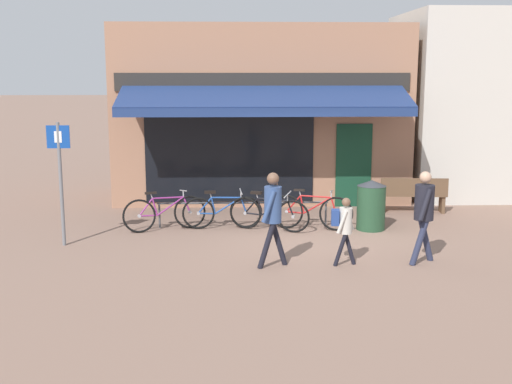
{
  "coord_description": "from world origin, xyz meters",
  "views": [
    {
      "loc": [
        -1.44,
        -12.82,
        3.4
      ],
      "look_at": [
        -0.96,
        -0.42,
        1.05
      ],
      "focal_mm": 45.0,
      "sensor_mm": 36.0,
      "label": 1
    }
  ],
  "objects_px": {
    "litter_bin": "(371,205)",
    "bicycle_red": "(311,211)",
    "pedestrian_second_adult": "(424,207)",
    "bicycle_purple": "(165,213)",
    "bicycle_black": "(269,213)",
    "parking_sign": "(60,171)",
    "pedestrian_child": "(344,223)",
    "bicycle_blue": "(222,212)",
    "park_bench": "(413,194)",
    "pedestrian_adult": "(273,208)"
  },
  "relations": [
    {
      "from": "bicycle_purple",
      "to": "bicycle_red",
      "type": "height_order",
      "value": "bicycle_red"
    },
    {
      "from": "bicycle_black",
      "to": "bicycle_blue",
      "type": "bearing_deg",
      "value": -172.86
    },
    {
      "from": "bicycle_purple",
      "to": "litter_bin",
      "type": "bearing_deg",
      "value": -20.87
    },
    {
      "from": "bicycle_blue",
      "to": "park_bench",
      "type": "height_order",
      "value": "park_bench"
    },
    {
      "from": "bicycle_purple",
      "to": "litter_bin",
      "type": "distance_m",
      "value": 4.48
    },
    {
      "from": "parking_sign",
      "to": "park_bench",
      "type": "relative_size",
      "value": 1.49
    },
    {
      "from": "bicycle_black",
      "to": "pedestrian_adult",
      "type": "height_order",
      "value": "pedestrian_adult"
    },
    {
      "from": "pedestrian_second_adult",
      "to": "litter_bin",
      "type": "relative_size",
      "value": 1.55
    },
    {
      "from": "parking_sign",
      "to": "pedestrian_child",
      "type": "bearing_deg",
      "value": -15.97
    },
    {
      "from": "bicycle_blue",
      "to": "pedestrian_second_adult",
      "type": "xyz_separation_m",
      "value": [
        3.62,
        -2.68,
        0.64
      ]
    },
    {
      "from": "pedestrian_child",
      "to": "litter_bin",
      "type": "height_order",
      "value": "pedestrian_child"
    },
    {
      "from": "pedestrian_adult",
      "to": "pedestrian_second_adult",
      "type": "height_order",
      "value": "pedestrian_adult"
    },
    {
      "from": "parking_sign",
      "to": "park_bench",
      "type": "height_order",
      "value": "parking_sign"
    },
    {
      "from": "litter_bin",
      "to": "bicycle_red",
      "type": "bearing_deg",
      "value": 176.07
    },
    {
      "from": "park_bench",
      "to": "bicycle_red",
      "type": "bearing_deg",
      "value": -144.88
    },
    {
      "from": "pedestrian_adult",
      "to": "litter_bin",
      "type": "height_order",
      "value": "pedestrian_adult"
    },
    {
      "from": "bicycle_purple",
      "to": "pedestrian_second_adult",
      "type": "xyz_separation_m",
      "value": [
        4.86,
        -2.6,
        0.64
      ]
    },
    {
      "from": "pedestrian_second_adult",
      "to": "bicycle_purple",
      "type": "bearing_deg",
      "value": 139.96
    },
    {
      "from": "bicycle_blue",
      "to": "parking_sign",
      "type": "height_order",
      "value": "parking_sign"
    },
    {
      "from": "bicycle_blue",
      "to": "pedestrian_child",
      "type": "bearing_deg",
      "value": -55.95
    },
    {
      "from": "litter_bin",
      "to": "pedestrian_child",
      "type": "bearing_deg",
      "value": -112.21
    },
    {
      "from": "bicycle_blue",
      "to": "park_bench",
      "type": "relative_size",
      "value": 1.07
    },
    {
      "from": "bicycle_purple",
      "to": "bicycle_red",
      "type": "relative_size",
      "value": 0.99
    },
    {
      "from": "pedestrian_child",
      "to": "parking_sign",
      "type": "xyz_separation_m",
      "value": [
        -5.29,
        1.51,
        0.72
      ]
    },
    {
      "from": "bicycle_red",
      "to": "parking_sign",
      "type": "height_order",
      "value": "parking_sign"
    },
    {
      "from": "bicycle_purple",
      "to": "parking_sign",
      "type": "relative_size",
      "value": 0.73
    },
    {
      "from": "parking_sign",
      "to": "bicycle_blue",
      "type": "bearing_deg",
      "value": 21.87
    },
    {
      "from": "parking_sign",
      "to": "bicycle_purple",
      "type": "bearing_deg",
      "value": 32.13
    },
    {
      "from": "bicycle_purple",
      "to": "pedestrian_child",
      "type": "relative_size",
      "value": 1.45
    },
    {
      "from": "bicycle_blue",
      "to": "pedestrian_adult",
      "type": "relative_size",
      "value": 1.03
    },
    {
      "from": "bicycle_blue",
      "to": "bicycle_black",
      "type": "relative_size",
      "value": 1.02
    },
    {
      "from": "bicycle_purple",
      "to": "bicycle_black",
      "type": "bearing_deg",
      "value": -23.68
    },
    {
      "from": "bicycle_black",
      "to": "pedestrian_second_adult",
      "type": "height_order",
      "value": "pedestrian_second_adult"
    },
    {
      "from": "bicycle_red",
      "to": "park_bench",
      "type": "bearing_deg",
      "value": 43.41
    },
    {
      "from": "pedestrian_adult",
      "to": "bicycle_purple",
      "type": "bearing_deg",
      "value": 124.9
    },
    {
      "from": "bicycle_purple",
      "to": "litter_bin",
      "type": "relative_size",
      "value": 1.63
    },
    {
      "from": "park_bench",
      "to": "bicycle_blue",
      "type": "bearing_deg",
      "value": -157.53
    },
    {
      "from": "bicycle_black",
      "to": "litter_bin",
      "type": "height_order",
      "value": "litter_bin"
    },
    {
      "from": "bicycle_red",
      "to": "pedestrian_second_adult",
      "type": "bearing_deg",
      "value": -43.2
    },
    {
      "from": "bicycle_purple",
      "to": "pedestrian_child",
      "type": "height_order",
      "value": "pedestrian_child"
    },
    {
      "from": "pedestrian_second_adult",
      "to": "parking_sign",
      "type": "height_order",
      "value": "parking_sign"
    },
    {
      "from": "bicycle_purple",
      "to": "pedestrian_child",
      "type": "xyz_separation_m",
      "value": [
        3.42,
        -2.69,
        0.39
      ]
    },
    {
      "from": "pedestrian_child",
      "to": "pedestrian_second_adult",
      "type": "xyz_separation_m",
      "value": [
        1.44,
        0.09,
        0.25
      ]
    },
    {
      "from": "bicycle_blue",
      "to": "park_bench",
      "type": "bearing_deg",
      "value": 13.04
    },
    {
      "from": "bicycle_purple",
      "to": "pedestrian_second_adult",
      "type": "relative_size",
      "value": 1.06
    },
    {
      "from": "pedestrian_child",
      "to": "parking_sign",
      "type": "height_order",
      "value": "parking_sign"
    },
    {
      "from": "pedestrian_adult",
      "to": "pedestrian_child",
      "type": "relative_size",
      "value": 1.38
    },
    {
      "from": "bicycle_black",
      "to": "pedestrian_adult",
      "type": "xyz_separation_m",
      "value": [
        -0.08,
        -2.55,
        0.66
      ]
    },
    {
      "from": "bicycle_red",
      "to": "park_bench",
      "type": "height_order",
      "value": "bicycle_red"
    },
    {
      "from": "pedestrian_adult",
      "to": "bicycle_red",
      "type": "bearing_deg",
      "value": 65.86
    }
  ]
}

